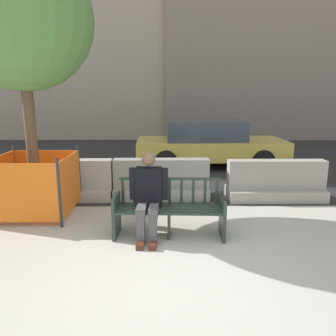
% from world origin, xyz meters
% --- Properties ---
extents(ground_plane, '(200.00, 200.00, 0.00)m').
position_xyz_m(ground_plane, '(0.00, 0.00, 0.00)').
color(ground_plane, '#B7B2A8').
extents(street_asphalt, '(120.00, 12.00, 0.01)m').
position_xyz_m(street_asphalt, '(0.00, 8.70, 0.00)').
color(street_asphalt, '#28282B').
rests_on(street_asphalt, ground).
extents(street_bench, '(1.71, 0.60, 0.88)m').
position_xyz_m(street_bench, '(0.06, 1.34, 0.40)').
color(street_bench, '#28382D').
rests_on(street_bench, ground).
extents(seated_person, '(0.58, 0.73, 1.31)m').
position_xyz_m(seated_person, '(-0.25, 1.30, 0.69)').
color(seated_person, black).
rests_on(seated_person, ground).
extents(jersey_barrier_centre, '(2.01, 0.70, 0.84)m').
position_xyz_m(jersey_barrier_centre, '(-0.08, 3.28, 0.34)').
color(jersey_barrier_centre, gray).
rests_on(jersey_barrier_centre, ground).
extents(jersey_barrier_left, '(2.01, 0.72, 0.84)m').
position_xyz_m(jersey_barrier_left, '(-2.11, 3.21, 0.34)').
color(jersey_barrier_left, '#ADA89E').
rests_on(jersey_barrier_left, ground).
extents(jersey_barrier_right, '(2.00, 0.68, 0.84)m').
position_xyz_m(jersey_barrier_right, '(2.31, 3.13, 0.34)').
color(jersey_barrier_right, '#9E998E').
rests_on(jersey_barrier_right, ground).
extents(street_tree, '(2.38, 2.38, 4.58)m').
position_xyz_m(street_tree, '(-2.35, 2.30, 3.37)').
color(street_tree, brown).
rests_on(street_tree, ground).
extents(construction_fence, '(1.32, 1.32, 1.18)m').
position_xyz_m(construction_fence, '(-2.35, 2.30, 0.59)').
color(construction_fence, '#2D2D33').
rests_on(construction_fence, ground).
extents(car_taxi_near, '(4.47, 1.99, 1.40)m').
position_xyz_m(car_taxi_near, '(1.34, 6.48, 0.70)').
color(car_taxi_near, '#DBC64C').
rests_on(car_taxi_near, ground).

